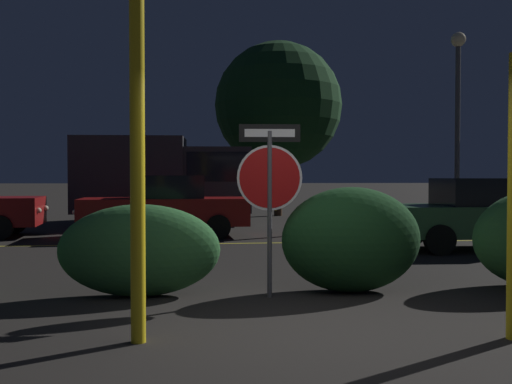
{
  "coord_description": "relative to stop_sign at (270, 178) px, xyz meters",
  "views": [
    {
      "loc": [
        -1.12,
        -5.48,
        1.52
      ],
      "look_at": [
        -0.0,
        5.2,
        1.24
      ],
      "focal_mm": 40.0,
      "sensor_mm": 36.0,
      "label": 1
    }
  ],
  "objects": [
    {
      "name": "ground_plane",
      "position": [
        0.2,
        -1.62,
        -1.51
      ],
      "size": [
        260.0,
        260.0,
        0.0
      ],
      "primitive_type": "plane",
      "color": "black"
    },
    {
      "name": "road_center_stripe",
      "position": [
        0.2,
        5.85,
        -1.51
      ],
      "size": [
        33.86,
        0.12,
        0.01
      ],
      "primitive_type": "cube",
      "color": "gold",
      "rests_on": "ground_plane"
    },
    {
      "name": "stop_sign",
      "position": [
        0.0,
        0.0,
        0.0
      ],
      "size": [
        0.82,
        0.07,
        2.18
      ],
      "rotation": [
        0.0,
        0.0,
        -0.06
      ],
      "color": "#4C4C51",
      "rests_on": "ground_plane"
    },
    {
      "name": "yellow_pole_left",
      "position": [
        -1.45,
        -1.81,
        0.07
      ],
      "size": [
        0.14,
        0.14,
        3.16
      ],
      "primitive_type": "cylinder",
      "color": "yellow",
      "rests_on": "ground_plane"
    },
    {
      "name": "hedge_bush_1",
      "position": [
        -1.63,
        0.23,
        -0.92
      ],
      "size": [
        2.05,
        0.77,
        1.18
      ],
      "primitive_type": "ellipsoid",
      "color": "#2D6633",
      "rests_on": "ground_plane"
    },
    {
      "name": "hedge_bush_2",
      "position": [
        1.11,
        0.22,
        -0.81
      ],
      "size": [
        1.86,
        0.98,
        1.39
      ],
      "primitive_type": "ellipsoid",
      "color": "#19421E",
      "rests_on": "ground_plane"
    },
    {
      "name": "passing_car_2",
      "position": [
        -1.7,
        7.51,
        -0.75
      ],
      "size": [
        4.33,
        1.98,
        1.56
      ],
      "rotation": [
        0.0,
        0.0,
        1.62
      ],
      "color": "maroon",
      "rests_on": "ground_plane"
    },
    {
      "name": "passing_car_3",
      "position": [
        5.11,
        4.25,
        -0.77
      ],
      "size": [
        4.42,
        1.99,
        1.49
      ],
      "rotation": [
        0.0,
        0.0,
        -1.62
      ],
      "color": "#335B38",
      "rests_on": "ground_plane"
    },
    {
      "name": "delivery_truck",
      "position": [
        -1.86,
        11.22,
        0.03
      ],
      "size": [
        5.55,
        2.46,
        2.77
      ],
      "rotation": [
        0.0,
        0.0,
        -1.61
      ],
      "color": "#2D2D33",
      "rests_on": "ground_plane"
    },
    {
      "name": "street_lamp",
      "position": [
        7.55,
        10.72,
        2.67
      ],
      "size": [
        0.48,
        0.48,
        6.22
      ],
      "color": "#4C4C51",
      "rests_on": "ground_plane"
    },
    {
      "name": "tree_1",
      "position": [
        2.25,
        14.93,
        2.78
      ],
      "size": [
        4.93,
        4.93,
        6.76
      ],
      "color": "#422D1E",
      "rests_on": "ground_plane"
    }
  ]
}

